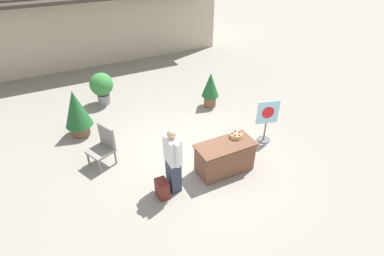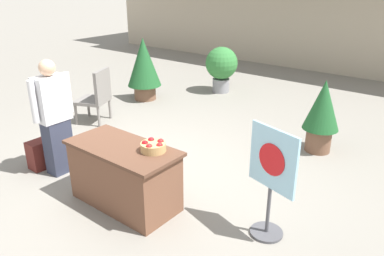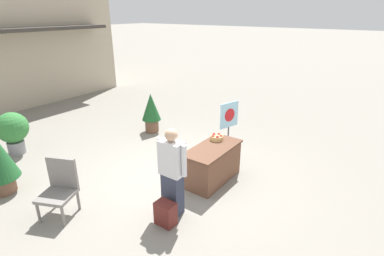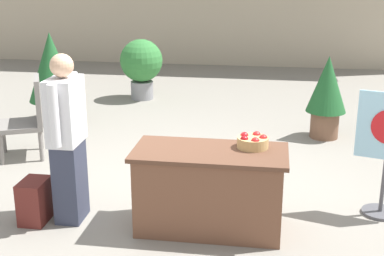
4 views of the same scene
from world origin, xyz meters
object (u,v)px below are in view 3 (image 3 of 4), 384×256
at_px(potted_plant_near_left, 151,111).
at_px(potted_plant_far_right, 12,130).
at_px(apple_basket, 217,137).
at_px(poster_board, 229,123).
at_px(patio_chair, 60,186).
at_px(display_table, 212,164).
at_px(person_visitor, 172,172).
at_px(backpack, 166,213).

xyz_separation_m(potted_plant_near_left, potted_plant_far_right, (-3.11, 1.80, -0.02)).
relative_size(apple_basket, potted_plant_near_left, 0.25).
relative_size(poster_board, potted_plant_far_right, 1.14).
xyz_separation_m(poster_board, potted_plant_far_right, (-3.48, 4.20, -0.03)).
distance_m(potted_plant_near_left, potted_plant_far_right, 3.59).
distance_m(apple_basket, patio_chair, 3.25).
bearing_deg(patio_chair, display_table, 123.47).
xyz_separation_m(display_table, person_visitor, (-1.35, -0.02, 0.44)).
xyz_separation_m(display_table, backpack, (-1.68, -0.12, -0.18)).
distance_m(display_table, potted_plant_near_left, 3.23).
xyz_separation_m(apple_basket, backpack, (-2.06, -0.26, -0.63)).
bearing_deg(person_visitor, poster_board, 9.86).
bearing_deg(display_table, potted_plant_far_right, 110.99).
bearing_deg(potted_plant_near_left, apple_basket, -108.00).
height_order(apple_basket, potted_plant_far_right, potted_plant_far_right).
bearing_deg(potted_plant_far_right, person_visitor, -84.36).
xyz_separation_m(apple_basket, person_visitor, (-1.73, -0.15, -0.01)).
bearing_deg(potted_plant_far_right, apple_basket, -64.51).
distance_m(poster_board, potted_plant_far_right, 5.45).
relative_size(apple_basket, poster_board, 0.23).
height_order(poster_board, patio_chair, poster_board).
relative_size(display_table, potted_plant_far_right, 1.29).
relative_size(patio_chair, potted_plant_far_right, 0.95).
bearing_deg(apple_basket, potted_plant_near_left, 72.00).
bearing_deg(backpack, display_table, 4.17).
height_order(apple_basket, poster_board, poster_board).
xyz_separation_m(person_visitor, backpack, (-0.33, -0.11, -0.62)).
bearing_deg(person_visitor, potted_plant_near_left, 47.61).
distance_m(apple_basket, poster_board, 1.35).
relative_size(poster_board, potted_plant_near_left, 1.06).
bearing_deg(potted_plant_far_right, display_table, -69.01).
relative_size(apple_basket, patio_chair, 0.28).
bearing_deg(backpack, potted_plant_near_left, 45.97).
height_order(person_visitor, poster_board, person_visitor).
distance_m(backpack, poster_board, 3.43).
relative_size(person_visitor, potted_plant_far_right, 1.49).
bearing_deg(poster_board, potted_plant_near_left, -155.16).
bearing_deg(patio_chair, apple_basket, 129.09).
height_order(poster_board, potted_plant_near_left, poster_board).
bearing_deg(potted_plant_near_left, potted_plant_far_right, 150.02).
relative_size(patio_chair, potted_plant_near_left, 0.88).
bearing_deg(backpack, poster_board, 11.30).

